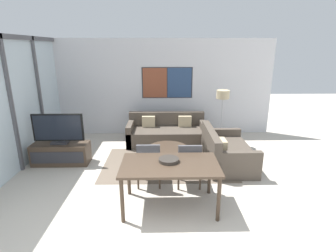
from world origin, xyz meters
TOP-DOWN VIEW (x-y plane):
  - wall_back at (0.01, 5.04)m, footprint 6.82×0.09m
  - window_wall_left at (-2.90, 2.52)m, footprint 0.07×5.04m
  - area_rug at (0.28, 2.76)m, footprint 2.88×1.86m
  - tv_console at (-2.14, 2.83)m, footprint 1.24×0.48m
  - television at (-2.14, 2.83)m, footprint 1.11×0.20m
  - sofa_main at (0.28, 4.16)m, footprint 2.12×0.96m
  - sofa_side at (1.55, 2.72)m, footprint 0.96×1.65m
  - coffee_table at (0.28, 2.76)m, footprint 0.90×0.90m
  - dining_table at (0.28, 1.09)m, footprint 1.56×0.91m
  - dining_chair_left at (-0.09, 1.78)m, footprint 0.46×0.46m
  - dining_chair_centre at (0.66, 1.74)m, footprint 0.46×0.46m
  - fruit_bowl at (0.26, 1.17)m, footprint 0.33×0.33m
  - floor_lamp at (1.74, 4.02)m, footprint 0.34×0.34m

SIDE VIEW (x-z plane):
  - area_rug at x=0.28m, z-range 0.00..0.01m
  - tv_console at x=-2.14m, z-range 0.00..0.48m
  - sofa_side at x=1.55m, z-range -0.13..0.67m
  - sofa_main at x=0.28m, z-range -0.13..0.67m
  - coffee_table at x=0.28m, z-range 0.10..0.50m
  - dining_chair_left at x=-0.09m, z-range 0.06..0.94m
  - dining_chair_centre at x=0.66m, z-range 0.06..0.94m
  - dining_table at x=0.28m, z-range 0.31..1.08m
  - fruit_bowl at x=0.26m, z-range 0.77..0.83m
  - television at x=-2.14m, z-range 0.48..1.16m
  - floor_lamp at x=1.74m, z-range 0.51..1.99m
  - wall_back at x=0.01m, z-range 0.01..2.81m
  - window_wall_left at x=-2.90m, z-range 0.13..2.93m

